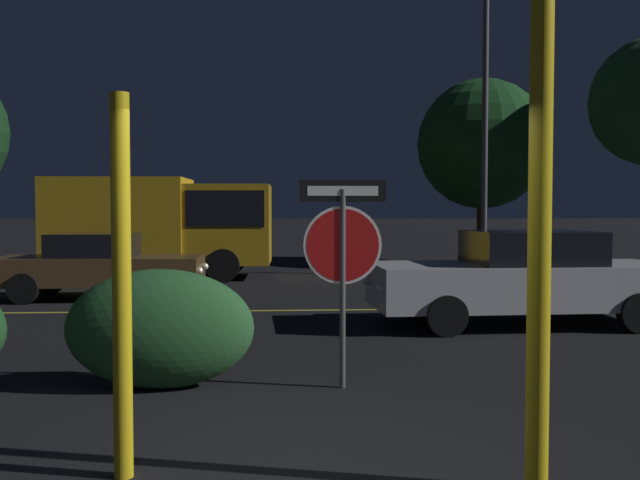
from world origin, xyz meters
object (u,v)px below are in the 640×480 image
Objects in this scene: delivery_truck at (167,221)px; tree_1 at (482,144)px; yellow_pole_right at (540,220)px; stop_sign at (343,243)px; passing_car_1 at (99,266)px; passing_car_2 at (523,278)px; street_lamp at (486,65)px; yellow_pole_left at (122,287)px; hedge_bush_1 at (160,329)px.

delivery_truck is 10.99m from tree_1.
yellow_pole_right is 0.61× the size of delivery_truck.
stop_sign is 0.51× the size of passing_car_1.
tree_1 reaches higher than passing_car_1.
stop_sign is at bearing 18.19° from delivery_truck.
passing_car_1 is at bearing -8.24° from delivery_truck.
passing_car_2 is at bearing 71.22° from yellow_pole_right.
yellow_pole_right is 0.73× the size of passing_car_2.
yellow_pole_right is 0.84× the size of passing_car_1.
passing_car_1 is 14.01m from tree_1.
street_lamp reaches higher than passing_car_1.
street_lamp is 4.97m from tree_1.
stop_sign is 12.33m from delivery_truck.
street_lamp is at bearing 74.74° from yellow_pole_right.
stop_sign is 13.40m from street_lamp.
yellow_pole_left is 0.54× the size of passing_car_2.
tree_1 is (2.99, 12.46, 3.25)m from passing_car_2.
delivery_truck is at bearing 107.12° from stop_sign.
tree_1 is at bearing 130.08° from passing_car_1.
street_lamp is 1.37× the size of tree_1.
yellow_pole_left reaches higher than passing_car_1.
yellow_pole_left is 0.42× the size of tree_1.
passing_car_2 is (3.22, 3.75, -0.74)m from stop_sign.
yellow_pole_left reaches higher than hedge_bush_1.
delivery_truck is (-4.55, 14.56, -0.26)m from yellow_pole_right.
yellow_pole_right is at bearing 18.83° from delivery_truck.
yellow_pole_right is at bearing 27.67° from passing_car_1.
stop_sign is 2.06m from hedge_bush_1.
tree_1 is at bearing 69.44° from stop_sign.
passing_car_2 is (4.94, 6.09, -0.57)m from yellow_pole_left.
delivery_truck is (-1.69, 11.72, 0.89)m from hedge_bush_1.
stop_sign is 0.35× the size of tree_1.
hedge_bush_1 is 11.88m from delivery_truck.
street_lamp is (3.95, 14.47, 3.94)m from yellow_pole_right.
delivery_truck is (-3.55, 11.81, 0.02)m from stop_sign.
stop_sign is at bearing 53.56° from yellow_pole_left.
tree_1 is (7.93, 18.55, 2.68)m from yellow_pole_left.
hedge_bush_1 is at bearing -120.35° from street_lamp.
yellow_pole_right reaches higher than delivery_truck.
yellow_pole_right is 15.51m from street_lamp.
street_lamp is at bearing 64.59° from yellow_pole_left.
tree_1 reaches higher than yellow_pole_right.
stop_sign reaches higher than passing_car_1.
passing_car_1 reaches higher than hedge_bush_1.
hedge_bush_1 is 7.83m from passing_car_1.
stop_sign is at bearing 137.34° from passing_car_2.
tree_1 is at bearing 66.85° from yellow_pole_left.
yellow_pole_right reaches higher than stop_sign.
tree_1 is (6.21, 16.21, 2.51)m from stop_sign.
delivery_truck is at bearing 37.97° from passing_car_2.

